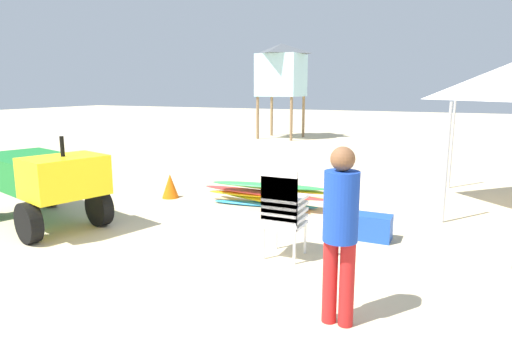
{
  "coord_description": "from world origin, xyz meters",
  "views": [
    {
      "loc": [
        3.01,
        -4.1,
        2.19
      ],
      "look_at": [
        0.12,
        2.11,
        0.92
      ],
      "focal_mm": 31.29,
      "sensor_mm": 36.0,
      "label": 1
    }
  ],
  "objects": [
    {
      "name": "utility_cart",
      "position": [
        -3.1,
        0.82,
        0.78
      ],
      "size": [
        2.78,
        1.89,
        1.5
      ],
      "color": "#197A2D",
      "rests_on": "ground"
    },
    {
      "name": "lifeguard_tower",
      "position": [
        -4.37,
        14.38,
        2.97
      ],
      "size": [
        1.98,
        1.98,
        4.09
      ],
      "color": "olive",
      "rests_on": "ground"
    },
    {
      "name": "traffic_cone_near",
      "position": [
        -2.29,
        3.16,
        0.24
      ],
      "size": [
        0.34,
        0.34,
        0.49
      ],
      "primitive_type": "cone",
      "color": "orange",
      "rests_on": "ground"
    },
    {
      "name": "cooler_box",
      "position": [
        1.92,
        2.31,
        0.19
      ],
      "size": [
        0.54,
        0.34,
        0.37
      ],
      "primitive_type": "cube",
      "color": "blue",
      "rests_on": "ground"
    },
    {
      "name": "ground",
      "position": [
        0.0,
        0.0,
        0.0
      ],
      "size": [
        80.0,
        80.0,
        0.0
      ],
      "primitive_type": "plane",
      "color": "beige"
    },
    {
      "name": "lifeguard_near_left",
      "position": [
        2.06,
        -0.24,
        0.97
      ],
      "size": [
        0.32,
        0.32,
        1.69
      ],
      "color": "red",
      "rests_on": "ground"
    },
    {
      "name": "stacked_plastic_chairs",
      "position": [
        0.99,
        1.05,
        0.7
      ],
      "size": [
        0.48,
        0.48,
        1.2
      ],
      "color": "white",
      "rests_on": "ground"
    },
    {
      "name": "surfboard_pile",
      "position": [
        -0.26,
        3.34,
        0.25
      ],
      "size": [
        2.53,
        0.87,
        0.48
      ],
      "color": "#268CCC",
      "rests_on": "ground"
    }
  ]
}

